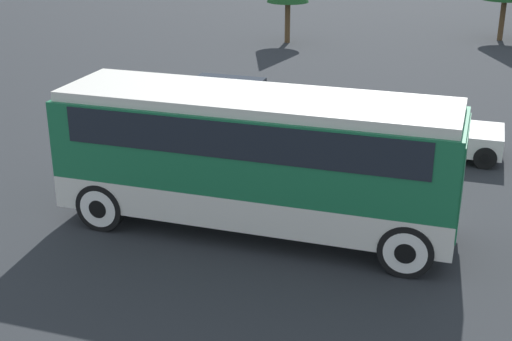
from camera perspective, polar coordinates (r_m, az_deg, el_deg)
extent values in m
plane|color=#26282B|center=(16.96, 0.00, -4.63)|extent=(120.00, 120.00, 0.00)
cube|color=silver|center=(16.59, 0.00, -1.91)|extent=(9.10, 2.56, 0.77)
cube|color=#19663D|center=(16.13, 0.00, 2.26)|extent=(9.10, 2.56, 1.79)
cube|color=black|center=(15.99, 0.00, 3.76)|extent=(8.01, 2.60, 0.81)
cube|color=beige|center=(15.83, 0.00, 5.70)|extent=(8.92, 2.36, 0.22)
cube|color=#19663D|center=(15.53, 15.64, -0.35)|extent=(0.36, 2.46, 2.05)
cylinder|color=black|center=(15.03, 11.91, -6.28)|extent=(1.17, 0.28, 1.17)
cylinder|color=silver|center=(15.03, 11.91, -6.28)|extent=(0.91, 0.30, 0.91)
cylinder|color=black|center=(15.03, 11.91, -6.28)|extent=(0.44, 0.32, 0.44)
cylinder|color=black|center=(17.14, 12.83, -2.76)|extent=(1.17, 0.28, 1.17)
cylinder|color=silver|center=(17.14, 12.83, -2.76)|extent=(0.91, 0.30, 0.91)
cylinder|color=black|center=(17.14, 12.83, -2.76)|extent=(0.44, 0.32, 0.44)
cylinder|color=black|center=(17.05, -12.33, -2.85)|extent=(1.17, 0.28, 1.17)
cylinder|color=silver|center=(17.05, -12.33, -2.85)|extent=(0.91, 0.30, 0.91)
cylinder|color=black|center=(17.05, -12.33, -2.85)|extent=(0.44, 0.32, 0.44)
cylinder|color=black|center=(18.94, -8.86, -0.10)|extent=(1.17, 0.28, 1.17)
cylinder|color=silver|center=(18.94, -8.86, -0.10)|extent=(0.91, 0.30, 0.91)
cylinder|color=black|center=(18.94, -8.86, -0.10)|extent=(0.44, 0.32, 0.44)
cube|color=#2D5638|center=(21.90, -3.71, 3.04)|extent=(4.21, 1.81, 0.63)
cube|color=black|center=(21.78, -4.16, 4.61)|extent=(2.19, 1.63, 0.59)
cylinder|color=black|center=(20.72, -0.24, 1.31)|extent=(0.64, 0.22, 0.64)
cylinder|color=black|center=(20.72, -0.24, 1.31)|extent=(0.24, 0.26, 0.24)
cylinder|color=black|center=(22.18, 1.07, 2.69)|extent=(0.64, 0.22, 0.64)
cylinder|color=black|center=(22.18, 1.07, 2.69)|extent=(0.24, 0.26, 0.24)
cylinder|color=black|center=(21.92, -8.52, 2.22)|extent=(0.64, 0.22, 0.64)
cylinder|color=black|center=(21.92, -8.52, 2.22)|extent=(0.24, 0.26, 0.24)
cylinder|color=black|center=(23.31, -6.77, 3.48)|extent=(0.64, 0.22, 0.64)
cylinder|color=black|center=(23.31, -6.77, 3.48)|extent=(0.24, 0.26, 0.24)
cube|color=black|center=(25.12, -1.96, 5.50)|extent=(4.71, 1.80, 0.61)
cube|color=black|center=(25.04, -2.38, 6.72)|extent=(2.45, 1.62, 0.46)
cylinder|color=black|center=(23.89, 1.69, 4.09)|extent=(0.66, 0.22, 0.66)
cylinder|color=black|center=(23.89, 1.69, 4.09)|extent=(0.25, 0.26, 0.25)
cylinder|color=black|center=(25.38, 2.72, 5.13)|extent=(0.66, 0.22, 0.66)
cylinder|color=black|center=(25.38, 2.72, 5.13)|extent=(0.25, 0.26, 0.25)
cylinder|color=black|center=(25.16, -6.66, 4.86)|extent=(0.66, 0.22, 0.66)
cylinder|color=black|center=(25.16, -6.66, 4.86)|extent=(0.25, 0.26, 0.25)
cylinder|color=black|center=(26.58, -5.23, 5.82)|extent=(0.66, 0.22, 0.66)
cylinder|color=black|center=(26.58, -5.23, 5.82)|extent=(0.25, 0.26, 0.25)
cube|color=silver|center=(22.22, 13.30, 2.81)|extent=(4.57, 1.84, 0.64)
cube|color=black|center=(22.06, 12.95, 4.21)|extent=(2.38, 1.65, 0.45)
cylinder|color=black|center=(21.47, 17.86, 0.99)|extent=(0.66, 0.22, 0.66)
cylinder|color=black|center=(21.47, 17.86, 0.99)|extent=(0.25, 0.26, 0.25)
cylinder|color=black|center=(23.03, 17.95, 2.36)|extent=(0.66, 0.22, 0.66)
cylinder|color=black|center=(23.03, 17.95, 2.36)|extent=(0.25, 0.26, 0.25)
cylinder|color=black|center=(21.71, 8.26, 2.07)|extent=(0.66, 0.22, 0.66)
cylinder|color=black|center=(21.71, 8.26, 2.07)|extent=(0.25, 0.26, 0.25)
cylinder|color=black|center=(23.26, 8.98, 3.35)|extent=(0.66, 0.22, 0.66)
cylinder|color=black|center=(23.26, 8.98, 3.35)|extent=(0.25, 0.26, 0.25)
cylinder|color=brown|center=(40.73, 19.08, 11.32)|extent=(0.28, 0.28, 2.15)
cylinder|color=brown|center=(38.00, 2.53, 11.75)|extent=(0.28, 0.28, 2.10)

